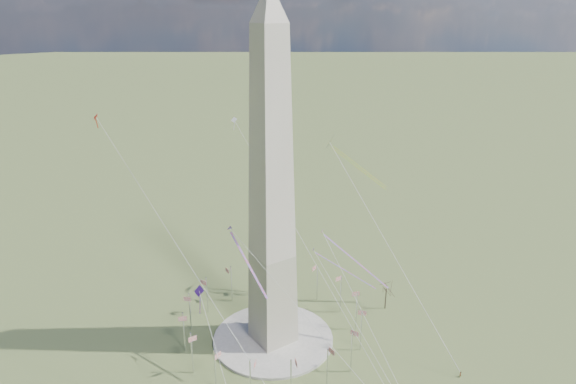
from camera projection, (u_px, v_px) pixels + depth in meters
ground at (273, 339)px, 154.52m from camera, size 2000.00×2000.00×0.00m
plaza at (273, 338)px, 154.37m from camera, size 36.00×36.00×0.80m
washington_monument at (271, 190)px, 137.64m from camera, size 15.56×15.56×100.00m
flagpole_ring at (273, 319)px, 151.96m from camera, size 54.40×54.40×13.00m
tree_near at (387, 287)px, 167.27m from camera, size 6.37×6.37×11.16m
person_east at (460, 374)px, 138.77m from camera, size 0.75×0.58×1.83m
kite_delta_black at (333, 145)px, 162.66m from camera, size 17.30×18.86×17.20m
kite_diamond_purple at (199, 294)px, 138.96m from camera, size 1.83×3.06×9.42m
kite_streamer_left at (345, 251)px, 149.21m from camera, size 11.71×19.19×14.68m
kite_streamer_mid at (243, 253)px, 135.12m from camera, size 1.80×19.24×13.22m
kite_streamer_right at (335, 264)px, 169.29m from camera, size 17.91×14.37×14.91m
kite_small_red at (96, 118)px, 139.05m from camera, size 1.27×1.90×4.07m
kite_small_white at (234, 121)px, 177.89m from camera, size 1.58×1.68×4.71m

